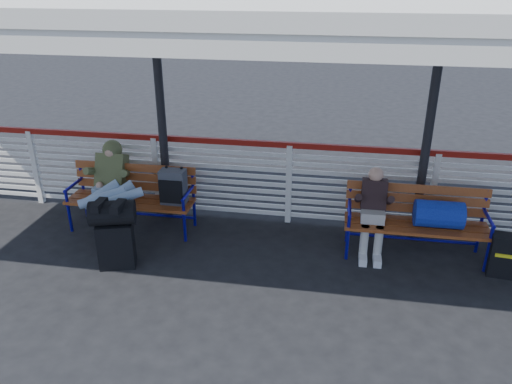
% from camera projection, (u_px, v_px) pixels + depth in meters
% --- Properties ---
extents(ground, '(60.00, 60.00, 0.00)m').
position_uv_depth(ground, '(269.00, 296.00, 5.75)').
color(ground, black).
rests_on(ground, ground).
extents(fence, '(12.08, 0.08, 1.24)m').
position_uv_depth(fence, '(289.00, 181.00, 7.19)').
color(fence, silver).
rests_on(fence, ground).
extents(canopy, '(12.60, 3.60, 3.16)m').
position_uv_depth(canopy, '(284.00, 11.00, 5.29)').
color(canopy, silver).
rests_on(canopy, ground).
extents(luggage_stack, '(0.60, 0.44, 0.90)m').
position_uv_depth(luggage_stack, '(115.00, 232.00, 6.14)').
color(luggage_stack, black).
rests_on(luggage_stack, ground).
extents(bench_left, '(1.80, 0.56, 0.96)m').
position_uv_depth(bench_left, '(147.00, 190.00, 7.02)').
color(bench_left, brown).
rests_on(bench_left, ground).
extents(bench_right, '(1.80, 0.56, 0.92)m').
position_uv_depth(bench_right, '(427.00, 215.00, 6.32)').
color(bench_right, brown).
rests_on(bench_right, ground).
extents(traveler_man, '(0.94, 1.64, 0.77)m').
position_uv_depth(traveler_man, '(110.00, 190.00, 6.72)').
color(traveler_man, '#92A5C4').
rests_on(traveler_man, ground).
extents(companion_person, '(0.32, 0.66, 1.15)m').
position_uv_depth(companion_person, '(373.00, 211.00, 6.42)').
color(companion_person, '#AEA99E').
rests_on(companion_person, ground).
extents(suitcase_side, '(0.41, 0.28, 0.55)m').
position_uv_depth(suitcase_side, '(506.00, 256.00, 6.04)').
color(suitcase_side, black).
rests_on(suitcase_side, ground).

